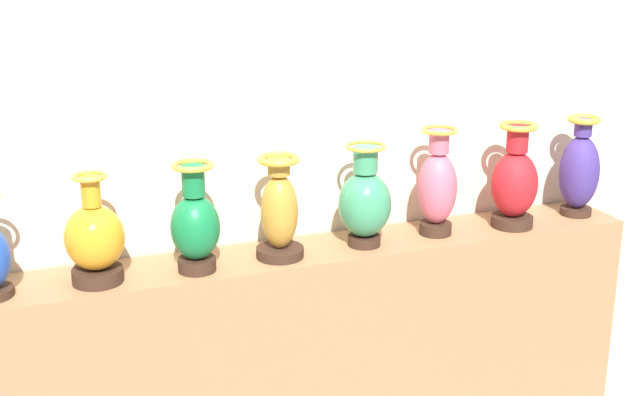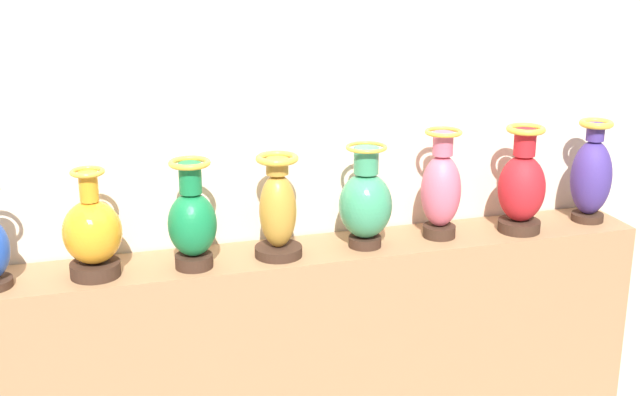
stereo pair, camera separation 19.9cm
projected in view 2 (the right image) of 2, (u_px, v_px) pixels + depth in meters
display_shelf at (320, 377)px, 3.10m from camera, size 2.32×0.28×0.99m
back_wall at (305, 126)px, 3.02m from camera, size 4.71×0.14×2.72m
vase_amber at (93, 234)px, 2.67m from camera, size 0.18×0.18×0.35m
vase_emerald at (192, 221)px, 2.74m from camera, size 0.16×0.16×0.36m
vase_ochre at (278, 211)px, 2.83m from camera, size 0.16×0.16×0.35m
vase_jade at (366, 202)px, 2.92m from camera, size 0.18×0.18×0.36m
vase_rose at (441, 189)px, 3.01m from camera, size 0.14×0.14×0.39m
vase_crimson at (522, 187)px, 3.07m from camera, size 0.17×0.17×0.39m
vase_indigo at (591, 175)px, 3.18m from camera, size 0.15×0.15×0.38m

